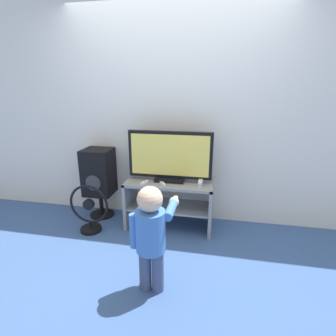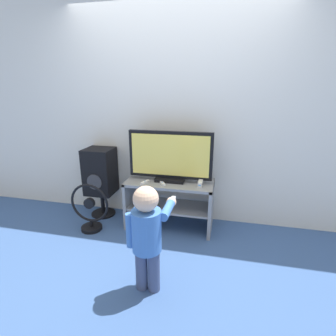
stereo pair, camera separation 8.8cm
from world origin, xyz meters
name	(u,v)px [view 1 (the left image)]	position (x,y,z in m)	size (l,w,h in m)	color
ground_plane	(166,235)	(0.00, 0.00, 0.00)	(16.00, 16.00, 0.00)	#38568C
wall_back	(175,114)	(0.00, 0.54, 1.30)	(10.00, 0.06, 2.60)	silver
tv_stand	(170,197)	(0.00, 0.23, 0.37)	(1.00, 0.46, 0.57)	gray
television	(170,157)	(0.00, 0.25, 0.85)	(0.95, 0.20, 0.57)	black
game_console	(200,182)	(0.36, 0.19, 0.60)	(0.04, 0.19, 0.05)	white
remote_primary	(145,182)	(-0.26, 0.11, 0.58)	(0.08, 0.13, 0.03)	white
remote_secondary	(162,183)	(-0.06, 0.12, 0.58)	(0.09, 0.13, 0.03)	white
child	(151,231)	(0.05, -0.81, 0.53)	(0.35, 0.51, 0.91)	#3F4C72
speaker_tower	(99,173)	(-0.92, 0.32, 0.57)	(0.34, 0.33, 0.88)	black
floor_fan	(89,211)	(-0.87, -0.07, 0.25)	(0.47, 0.24, 0.57)	black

